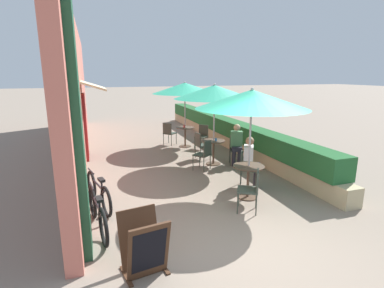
% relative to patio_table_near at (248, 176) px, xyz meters
% --- Properties ---
extents(ground_plane, '(120.00, 120.00, 0.00)m').
position_rel_patio_table_near_xyz_m(ground_plane, '(-1.01, -1.68, -0.51)').
color(ground_plane, gray).
extents(cafe_facade_wall, '(0.98, 13.89, 4.20)m').
position_rel_patio_table_near_xyz_m(cafe_facade_wall, '(-3.56, 5.13, 1.58)').
color(cafe_facade_wall, '#C66B5B').
rests_on(cafe_facade_wall, ground_plane).
extents(planter_hedge, '(0.60, 12.89, 1.01)m').
position_rel_patio_table_near_xyz_m(planter_hedge, '(1.74, 5.17, 0.03)').
color(planter_hedge, tan).
rests_on(planter_hedge, ground_plane).
extents(patio_table_near, '(0.69, 0.69, 0.75)m').
position_rel_patio_table_near_xyz_m(patio_table_near, '(0.00, 0.00, 0.00)').
color(patio_table_near, brown).
rests_on(patio_table_near, ground_plane).
extents(patio_umbrella_near, '(2.38, 2.38, 2.44)m').
position_rel_patio_table_near_xyz_m(patio_umbrella_near, '(-0.00, 0.00, 1.68)').
color(patio_umbrella_near, '#B7B7BC').
rests_on(patio_umbrella_near, ground_plane).
extents(cafe_chair_near_left, '(0.55, 0.55, 0.87)m').
position_rel_patio_table_near_xyz_m(cafe_chair_near_left, '(-0.28, -0.63, 0.01)').
color(cafe_chair_near_left, '#384238').
rests_on(cafe_chair_near_left, ground_plane).
extents(cafe_chair_near_right, '(0.55, 0.55, 0.87)m').
position_rel_patio_table_near_xyz_m(cafe_chair_near_right, '(0.28, 0.63, 0.01)').
color(cafe_chair_near_right, '#384238').
rests_on(cafe_chair_near_right, ground_plane).
extents(seated_patron_near_right, '(0.51, 0.48, 1.25)m').
position_rel_patio_table_near_xyz_m(seated_patron_near_right, '(0.37, 0.58, 0.18)').
color(seated_patron_near_right, '#23232D').
rests_on(seated_patron_near_right, ground_plane).
extents(patio_table_mid, '(0.69, 0.69, 0.75)m').
position_rel_patio_table_near_xyz_m(patio_table_mid, '(0.25, 2.60, 0.00)').
color(patio_table_mid, brown).
rests_on(patio_table_mid, ground_plane).
extents(patio_umbrella_mid, '(2.38, 2.38, 2.44)m').
position_rel_patio_table_near_xyz_m(patio_umbrella_mid, '(0.25, 2.60, 1.68)').
color(patio_umbrella_mid, '#B7B7BC').
rests_on(patio_umbrella_mid, ground_plane).
extents(cafe_chair_mid_left, '(0.52, 0.52, 0.87)m').
position_rel_patio_table_near_xyz_m(cafe_chair_mid_left, '(0.92, 2.42, 0.01)').
color(cafe_chair_mid_left, '#384238').
rests_on(cafe_chair_mid_left, ground_plane).
extents(seated_patron_mid_left, '(0.45, 0.49, 1.25)m').
position_rel_patio_table_near_xyz_m(seated_patron_mid_left, '(0.88, 2.31, 0.18)').
color(seated_patron_mid_left, '#23232D').
rests_on(seated_patron_mid_left, ground_plane).
extents(cafe_chair_mid_right, '(0.45, 0.45, 0.87)m').
position_rel_patio_table_near_xyz_m(cafe_chair_mid_right, '(0.08, 3.27, 0.01)').
color(cafe_chair_mid_right, '#384238').
rests_on(cafe_chair_mid_right, ground_plane).
extents(cafe_chair_mid_back, '(0.56, 0.56, 0.87)m').
position_rel_patio_table_near_xyz_m(cafe_chair_mid_back, '(-0.24, 2.12, 0.01)').
color(cafe_chair_mid_back, '#384238').
rests_on(cafe_chair_mid_back, ground_plane).
extents(coffee_cup_mid, '(0.07, 0.07, 0.09)m').
position_rel_patio_table_near_xyz_m(coffee_cup_mid, '(0.28, 2.49, 0.28)').
color(coffee_cup_mid, teal).
rests_on(coffee_cup_mid, patio_table_mid).
extents(patio_table_far, '(0.69, 0.69, 0.75)m').
position_rel_patio_table_near_xyz_m(patio_table_far, '(0.11, 5.05, 0.00)').
color(patio_table_far, brown).
rests_on(patio_table_far, ground_plane).
extents(patio_umbrella_far, '(2.38, 2.38, 2.44)m').
position_rel_patio_table_near_xyz_m(patio_umbrella_far, '(0.11, 5.05, 1.68)').
color(patio_umbrella_far, '#B7B7BC').
rests_on(patio_umbrella_far, ground_plane).
extents(cafe_chair_far_left, '(0.57, 0.57, 0.87)m').
position_rel_patio_table_near_xyz_m(cafe_chair_far_left, '(-0.41, 5.50, 0.01)').
color(cafe_chair_far_left, '#384238').
rests_on(cafe_chair_far_left, ground_plane).
extents(cafe_chair_far_right, '(0.57, 0.57, 0.87)m').
position_rel_patio_table_near_xyz_m(cafe_chair_far_right, '(0.63, 4.59, 0.01)').
color(cafe_chair_far_right, '#384238').
rests_on(cafe_chair_far_right, ground_plane).
extents(coffee_cup_far, '(0.07, 0.07, 0.09)m').
position_rel_patio_table_near_xyz_m(coffee_cup_far, '(0.06, 5.00, 0.28)').
color(coffee_cup_far, '#B73D3D').
rests_on(coffee_cup_far, patio_table_far).
extents(bicycle_leaning, '(0.30, 1.74, 0.74)m').
position_rel_patio_table_near_xyz_m(bicycle_leaning, '(-3.21, -0.45, -0.17)').
color(bicycle_leaning, black).
rests_on(bicycle_leaning, ground_plane).
extents(bicycle_second, '(0.47, 1.68, 0.70)m').
position_rel_patio_table_near_xyz_m(bicycle_second, '(-3.17, 0.58, -0.19)').
color(bicycle_second, black).
rests_on(bicycle_second, ground_plane).
extents(menu_board, '(0.67, 0.72, 0.85)m').
position_rel_patio_table_near_xyz_m(menu_board, '(-2.64, -1.84, -0.09)').
color(menu_board, '#422819').
rests_on(menu_board, ground_plane).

